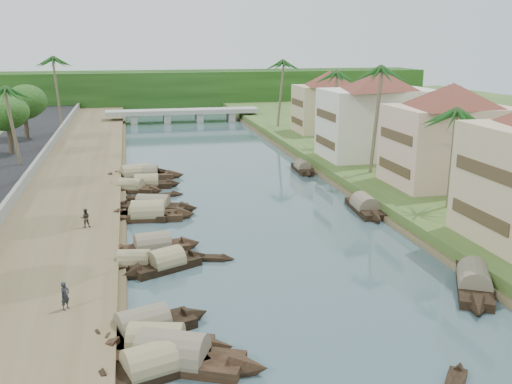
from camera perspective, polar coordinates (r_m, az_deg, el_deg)
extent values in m
plane|color=#3A5057|center=(38.89, 3.00, -7.32)|extent=(220.00, 220.00, 0.00)
cube|color=brown|center=(56.84, -18.40, -0.46)|extent=(10.00, 180.00, 0.80)
cube|color=#365321|center=(63.36, 14.84, 1.53)|extent=(16.00, 180.00, 1.20)
cube|color=gray|center=(57.22, -22.66, 0.23)|extent=(0.40, 180.00, 1.10)
cube|color=#15340E|center=(130.47, -8.33, 10.01)|extent=(120.00, 4.00, 8.00)
cube|color=#15340E|center=(135.44, -8.50, 10.18)|extent=(120.00, 4.00, 8.00)
cube|color=#15340E|center=(140.41, -8.66, 10.33)|extent=(120.00, 4.00, 8.00)
cube|color=#9A9A90|center=(107.86, -7.33, 7.99)|extent=(28.00, 4.00, 0.80)
cube|color=#9A9A90|center=(107.55, -12.12, 7.18)|extent=(1.20, 3.50, 1.80)
cube|color=#9A9A90|center=(107.76, -8.91, 7.34)|extent=(1.20, 3.50, 1.80)
cube|color=#9A9A90|center=(108.31, -5.71, 7.48)|extent=(1.20, 3.50, 1.80)
cube|color=#9A9A90|center=(109.18, -2.56, 7.60)|extent=(1.20, 3.50, 1.80)
cube|color=#453520|center=(41.42, 21.39, -2.27)|extent=(0.10, 6.40, 0.90)
cube|color=#453520|center=(40.65, 21.82, 2.05)|extent=(0.10, 6.40, 0.90)
cube|color=#C5A68B|center=(57.88, 18.70, 4.41)|extent=(11.00, 8.00, 7.50)
pyramid|color=brown|center=(57.27, 19.10, 9.18)|extent=(14.11, 14.11, 2.20)
cube|color=#453520|center=(55.59, 13.63, 2.40)|extent=(0.10, 6.40, 0.90)
cube|color=#453520|center=(55.04, 13.82, 5.45)|extent=(0.10, 6.40, 0.90)
cube|color=beige|center=(69.61, 12.09, 6.71)|extent=(13.00, 8.00, 8.00)
pyramid|color=brown|center=(69.10, 12.33, 10.90)|extent=(15.59, 15.59, 2.20)
cube|color=#453520|center=(67.48, 6.91, 4.96)|extent=(0.10, 6.40, 0.90)
cube|color=#453520|center=(67.01, 7.00, 7.66)|extent=(0.10, 6.40, 0.90)
cube|color=tan|center=(88.43, 7.30, 8.27)|extent=(10.00, 7.00, 7.00)
pyramid|color=brown|center=(88.03, 7.40, 11.24)|extent=(12.62, 12.62, 2.20)
cube|color=#453520|center=(87.08, 4.11, 7.09)|extent=(0.10, 5.60, 0.90)
cube|color=#453520|center=(86.75, 4.14, 8.92)|extent=(0.10, 5.60, 0.90)
cube|color=black|center=(28.07, -8.33, -16.34)|extent=(6.96, 4.70, 0.70)
cone|color=black|center=(27.09, -0.58, -17.22)|extent=(2.53, 2.51, 2.09)
cone|color=black|center=(29.41, -15.40, -15.01)|extent=(2.53, 2.51, 2.09)
cylinder|color=#706854|center=(27.87, -8.36, -15.67)|extent=(5.56, 4.11, 2.17)
cube|color=black|center=(27.45, -10.37, -17.22)|extent=(5.40, 3.24, 0.70)
cone|color=black|center=(28.28, -4.76, -15.77)|extent=(1.91, 2.00, 1.80)
cylinder|color=#948A5E|center=(27.25, -10.41, -16.54)|extent=(4.28, 2.95, 1.89)
cube|color=black|center=(29.19, -9.93, -15.09)|extent=(5.82, 3.13, 0.70)
cone|color=black|center=(28.68, -3.69, -15.29)|extent=(1.95, 1.92, 1.74)
cone|color=black|center=(29.94, -15.91, -14.48)|extent=(1.95, 1.92, 1.74)
cylinder|color=#948A5E|center=(29.01, -9.97, -14.44)|extent=(4.57, 2.85, 1.80)
cube|color=black|center=(30.80, -11.21, -13.47)|extent=(5.72, 3.42, 0.70)
cone|color=black|center=(31.77, -6.00, -12.16)|extent=(1.99, 1.99, 1.74)
cone|color=black|center=(30.02, -16.80, -14.48)|extent=(1.99, 1.99, 1.74)
cylinder|color=#706854|center=(30.62, -11.25, -12.84)|extent=(4.52, 3.07, 1.81)
cube|color=black|center=(39.00, -12.04, -7.26)|extent=(4.56, 2.25, 0.70)
cone|color=black|center=(38.62, -8.48, -7.18)|extent=(1.49, 1.54, 1.47)
cone|color=black|center=(39.46, -15.55, -7.10)|extent=(1.49, 1.54, 1.47)
cylinder|color=#948A5E|center=(38.86, -12.07, -6.74)|extent=(3.56, 2.12, 1.54)
cube|color=black|center=(38.55, -8.98, -7.38)|extent=(4.89, 3.56, 0.70)
cone|color=black|center=(39.70, -5.77, -6.47)|extent=(1.90, 2.01, 1.73)
cone|color=black|center=(37.47, -12.41, -8.09)|extent=(1.90, 2.01, 1.73)
cylinder|color=#948A5E|center=(38.41, -9.01, -6.85)|extent=(3.94, 3.16, 1.83)
cube|color=black|center=(41.59, -10.28, -5.75)|extent=(5.37, 2.62, 0.70)
cone|color=black|center=(42.14, -6.47, -5.20)|extent=(1.74, 1.87, 1.82)
cone|color=black|center=(41.17, -14.21, -6.08)|extent=(1.74, 1.87, 1.82)
cylinder|color=#706854|center=(41.46, -10.31, -5.26)|extent=(4.18, 2.50, 1.92)
cube|color=black|center=(49.30, -11.23, -2.50)|extent=(4.67, 2.98, 0.70)
cone|color=black|center=(48.48, -8.48, -2.57)|extent=(1.66, 1.65, 1.41)
cone|color=black|center=(50.19, -13.89, -2.25)|extent=(1.66, 1.65, 1.41)
cylinder|color=#948A5E|center=(49.19, -11.25, -2.08)|extent=(3.71, 2.63, 1.46)
cube|color=black|center=(49.29, -10.72, -2.48)|extent=(5.97, 2.72, 0.70)
cone|color=black|center=(49.14, -6.98, -2.28)|extent=(1.89, 2.10, 2.12)
cone|color=black|center=(49.61, -14.42, -2.48)|extent=(1.89, 2.10, 2.12)
cylinder|color=#948A5E|center=(49.18, -10.74, -2.05)|extent=(4.62, 2.67, 2.24)
cube|color=black|center=(51.76, -10.23, -1.62)|extent=(6.20, 3.58, 0.70)
cone|color=black|center=(50.92, -6.66, -1.66)|extent=(2.12, 2.05, 1.79)
cone|color=black|center=(52.74, -13.68, -1.40)|extent=(2.12, 2.05, 1.79)
cylinder|color=#706854|center=(51.65, -10.25, -1.21)|extent=(4.90, 3.20, 1.84)
cube|color=black|center=(58.51, -12.39, 0.19)|extent=(5.18, 3.59, 0.70)
cone|color=black|center=(57.39, -9.90, 0.11)|extent=(1.92, 1.94, 1.62)
cone|color=black|center=(59.70, -14.79, 0.41)|extent=(1.92, 1.94, 1.62)
cylinder|color=#948A5E|center=(58.42, -12.41, 0.55)|extent=(4.15, 3.15, 1.69)
cube|color=black|center=(59.89, -10.88, 0.61)|extent=(5.17, 1.97, 0.70)
cone|color=black|center=(59.88, -8.18, 0.80)|extent=(1.55, 1.64, 1.73)
cone|color=black|center=(59.99, -13.59, 0.56)|extent=(1.55, 1.64, 1.73)
cylinder|color=#948A5E|center=(59.80, -10.90, 0.96)|extent=(3.97, 1.99, 1.82)
cube|color=black|center=(64.13, -11.22, 1.53)|extent=(6.87, 2.85, 0.70)
cone|color=black|center=(63.73, -7.92, 1.67)|extent=(2.12, 1.94, 1.89)
cone|color=black|center=(64.70, -14.48, 1.53)|extent=(2.12, 1.94, 1.89)
cylinder|color=#706854|center=(64.04, -11.24, 1.86)|extent=(5.33, 2.68, 1.93)
cube|color=black|center=(64.08, -11.95, 1.48)|extent=(6.54, 3.51, 0.70)
cone|color=black|center=(65.01, -9.02, 1.88)|extent=(2.19, 2.21, 2.02)
cone|color=black|center=(63.30, -14.98, 1.21)|extent=(2.19, 2.21, 2.02)
cylinder|color=#948A5E|center=(64.00, -11.97, 1.81)|extent=(5.13, 3.22, 2.11)
cube|color=black|center=(37.78, 20.92, -8.70)|extent=(4.91, 6.73, 0.70)
cone|color=black|center=(41.17, 20.62, -6.60)|extent=(2.41, 2.48, 1.92)
cone|color=black|center=(34.37, 21.32, -10.98)|extent=(2.41, 2.48, 1.92)
cylinder|color=#706854|center=(37.63, 20.98, -8.17)|extent=(4.20, 5.40, 1.97)
cube|color=black|center=(51.55, 10.81, -1.71)|extent=(2.32, 6.07, 0.70)
cone|color=black|center=(54.53, 9.69, -0.66)|extent=(1.82, 1.83, 1.89)
cone|color=black|center=(48.56, 12.06, -2.72)|extent=(1.82, 1.83, 1.89)
cylinder|color=#706854|center=(51.44, 10.83, -1.31)|extent=(2.29, 4.68, 1.96)
cube|color=black|center=(66.39, 4.65, 2.22)|extent=(1.64, 5.15, 0.70)
cone|color=black|center=(69.05, 4.04, 2.79)|extent=(1.36, 1.49, 1.48)
cone|color=black|center=(63.71, 5.31, 1.74)|extent=(1.36, 1.49, 1.48)
cylinder|color=#706854|center=(66.31, 4.66, 2.54)|extent=(1.66, 3.95, 1.52)
cone|color=black|center=(29.02, 19.66, -16.22)|extent=(1.30, 1.35, 0.79)
cube|color=black|center=(39.97, -5.68, -6.59)|extent=(3.73, 1.84, 0.35)
cone|color=black|center=(39.68, -2.74, -6.70)|extent=(1.11, 1.04, 0.81)
cone|color=black|center=(40.37, -8.57, -6.47)|extent=(1.11, 1.04, 0.81)
cube|color=black|center=(56.01, -10.34, -0.46)|extent=(4.65, 1.53, 0.35)
cone|color=black|center=(56.49, -7.78, -0.23)|extent=(1.26, 1.06, 0.91)
cone|color=black|center=(55.65, -12.94, -0.70)|extent=(1.26, 1.06, 0.91)
cylinder|color=#73634C|center=(49.68, 19.03, 3.14)|extent=(0.40, 0.36, 8.14)
sphere|color=#1C4C19|center=(49.10, 19.41, 7.60)|extent=(3.20, 3.20, 3.20)
cylinder|color=#73634C|center=(60.76, 11.74, 7.02)|extent=(1.11, 0.36, 11.00)
sphere|color=#1C4C19|center=(60.29, 12.01, 11.99)|extent=(3.20, 3.20, 3.20)
cylinder|color=#73634C|center=(75.79, 7.51, 8.20)|extent=(1.30, 0.36, 9.67)
sphere|color=#1C4C19|center=(75.40, 7.63, 11.71)|extent=(3.20, 3.20, 3.20)
cylinder|color=#73634C|center=(67.65, -22.96, 6.03)|extent=(1.22, 0.36, 8.50)
sphere|color=#1C4C19|center=(67.23, -23.31, 9.47)|extent=(3.20, 3.20, 3.20)
cylinder|color=#73634C|center=(93.20, 2.32, 9.79)|extent=(1.28, 0.36, 10.51)
sphere|color=#1C4C19|center=(92.89, 2.36, 12.90)|extent=(3.20, 3.20, 3.20)
cylinder|color=#73634C|center=(96.20, -19.16, 9.39)|extent=(0.89, 0.36, 10.92)
sphere|color=#1C4C19|center=(95.92, -19.43, 12.50)|extent=(3.20, 3.20, 3.20)
cylinder|color=#463828|center=(75.39, -23.33, 4.76)|extent=(0.60, 0.60, 3.32)
ellipsoid|color=#15340E|center=(74.97, -23.58, 7.14)|extent=(4.48, 4.48, 3.69)
cylinder|color=#463828|center=(86.67, -21.99, 6.10)|extent=(0.60, 0.60, 3.43)
ellipsoid|color=#15340E|center=(86.30, -22.21, 8.25)|extent=(5.53, 5.53, 4.55)
cylinder|color=#463828|center=(73.34, 15.14, 5.05)|extent=(0.60, 0.60, 3.31)
ellipsoid|color=#15340E|center=(72.89, 15.30, 7.50)|extent=(4.92, 4.92, 4.04)
imported|color=#212228|center=(32.39, -18.56, -9.81)|extent=(0.64, 0.67, 1.55)
imported|color=#363125|center=(45.64, -16.70, -2.50)|extent=(0.74, 0.59, 1.48)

